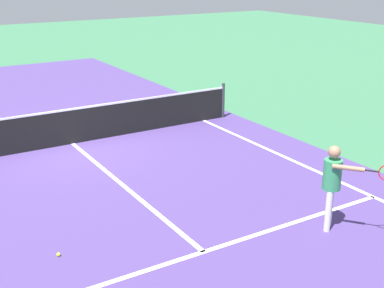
# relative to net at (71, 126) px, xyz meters

# --- Properties ---
(ground_plane) EXTENTS (60.00, 60.00, 0.00)m
(ground_plane) POSITION_rel_net_xyz_m (0.00, 0.00, -0.49)
(ground_plane) COLOR #38724C
(court_surface_inbounds) EXTENTS (10.62, 24.40, 0.00)m
(court_surface_inbounds) POSITION_rel_net_xyz_m (0.00, 0.00, -0.49)
(court_surface_inbounds) COLOR #4C387A
(court_surface_inbounds) RESTS_ON ground_plane
(line_sideline_right) EXTENTS (0.10, 11.89, 0.01)m
(line_sideline_right) POSITION_rel_net_xyz_m (4.11, -5.95, -0.49)
(line_sideline_right) COLOR white
(line_sideline_right) RESTS_ON ground_plane
(line_service_near) EXTENTS (8.22, 0.10, 0.01)m
(line_service_near) POSITION_rel_net_xyz_m (0.00, -6.40, -0.49)
(line_service_near) COLOR white
(line_service_near) RESTS_ON ground_plane
(line_center_service) EXTENTS (0.10, 6.40, 0.01)m
(line_center_service) POSITION_rel_net_xyz_m (0.00, -3.20, -0.49)
(line_center_service) COLOR white
(line_center_service) RESTS_ON ground_plane
(net) EXTENTS (9.71, 0.09, 1.07)m
(net) POSITION_rel_net_xyz_m (0.00, 0.00, 0.00)
(net) COLOR #33383D
(net) RESTS_ON ground_plane
(player_near) EXTENTS (0.67, 1.07, 1.57)m
(player_near) POSITION_rel_net_xyz_m (2.36, -6.89, 0.47)
(player_near) COLOR white
(player_near) RESTS_ON ground_plane
(tennis_ball_mid_court) EXTENTS (0.07, 0.07, 0.07)m
(tennis_ball_mid_court) POSITION_rel_net_xyz_m (-2.08, -5.28, -0.46)
(tennis_ball_mid_court) COLOR #CCE033
(tennis_ball_mid_court) RESTS_ON ground_plane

